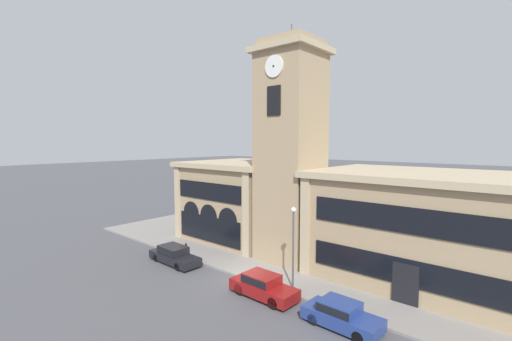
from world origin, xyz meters
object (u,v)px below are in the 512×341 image
Objects in this scene: parked_car_near at (174,254)px; parked_car_mid at (263,285)px; bollard at (186,249)px; parked_car_far at (341,314)px; street_lamp at (293,235)px.

parked_car_mid is at bearing 1.46° from parked_car_near.
bollard is (-9.65, 1.54, -0.09)m from parked_car_mid.
parked_car_far is (5.30, -0.00, -0.06)m from parked_car_mid.
parked_car_mid is at bearing -178.54° from parked_car_far.
parked_car_near is 9.19m from parked_car_mid.
street_lamp is (0.89, 1.99, 2.95)m from parked_car_mid.
parked_car_mid is (9.19, -0.00, 0.05)m from parked_car_near.
parked_car_mid is 0.84× the size of street_lamp.
parked_car_mid is at bearing -114.25° from street_lamp.
parked_car_near is 1.61m from bollard.
street_lamp is (-4.40, 1.99, 3.01)m from parked_car_far.
bollard is (-10.55, -0.44, -3.04)m from street_lamp.
parked_car_near reaches higher than bollard.
street_lamp reaches higher than parked_car_far.
street_lamp is at bearing 2.40° from bollard.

